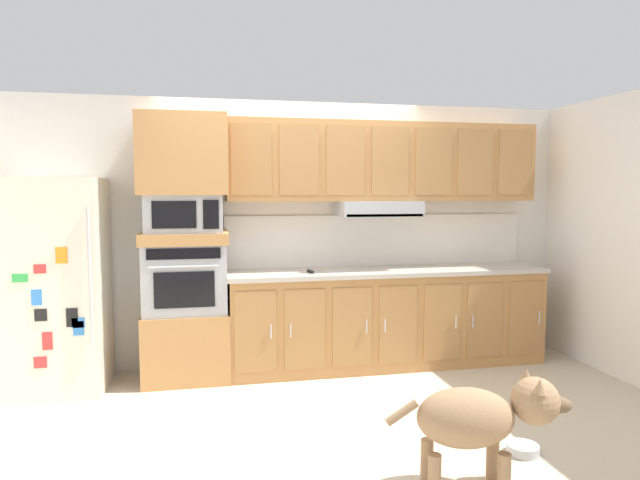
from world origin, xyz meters
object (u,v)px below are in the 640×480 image
dog (482,416)px  built_in_oven (186,277)px  microwave (184,213)px  refrigerator (57,285)px  dog_food_bowl (523,449)px  screwdriver (312,271)px

dog → built_in_oven: bearing=136.5°
built_in_oven → microwave: 0.56m
refrigerator → dog_food_bowl: refrigerator is taller
refrigerator → microwave: refrigerator is taller
refrigerator → dog_food_bowl: (3.14, -1.85, -0.85)m
microwave → built_in_oven: bearing=179.2°
built_in_oven → screwdriver: (1.11, -0.10, 0.03)m
microwave → dog_food_bowl: bearing=-42.3°
screwdriver → dog_food_bowl: 2.26m
refrigerator → built_in_oven: bearing=3.8°
dog → dog_food_bowl: (0.46, 0.32, -0.38)m
built_in_oven → dog_food_bowl: size_ratio=3.50×
microwave → screwdriver: bearing=-5.2°
built_in_oven → dog: bearing=-53.5°
screwdriver → dog_food_bowl: screwdriver is taller
screwdriver → built_in_oven: bearing=174.8°
refrigerator → dog: refrigerator is taller
dog → dog_food_bowl: size_ratio=5.17×
refrigerator → screwdriver: 2.14m
built_in_oven → dog: 2.82m
built_in_oven → dog_food_bowl: 2.98m
microwave → screwdriver: microwave is taller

